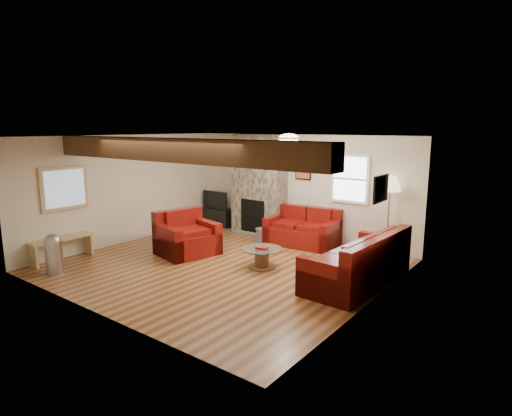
% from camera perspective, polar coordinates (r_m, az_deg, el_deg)
% --- Properties ---
extents(room, '(8.00, 8.00, 8.00)m').
position_cam_1_polar(room, '(8.18, -4.48, 0.67)').
color(room, '#553016').
rests_on(room, ground).
extents(floor, '(6.00, 6.00, 0.00)m').
position_cam_1_polar(floor, '(8.49, -4.36, -7.66)').
color(floor, '#553016').
rests_on(floor, ground).
extents(oak_beam, '(6.00, 0.36, 0.38)m').
position_cam_1_polar(oak_beam, '(7.17, -11.29, 7.61)').
color(oak_beam, '#341C0F').
rests_on(oak_beam, room).
extents(chimney_breast, '(1.40, 0.67, 2.50)m').
position_cam_1_polar(chimney_breast, '(10.72, 0.35, 2.96)').
color(chimney_breast, '#37312A').
rests_on(chimney_breast, floor).
extents(back_window, '(0.90, 0.08, 1.10)m').
position_cam_1_polar(back_window, '(9.67, 12.41, 3.82)').
color(back_window, silver).
rests_on(back_window, room).
extents(hatch_window, '(0.08, 1.00, 0.90)m').
position_cam_1_polar(hatch_window, '(9.54, -24.19, 2.42)').
color(hatch_window, tan).
rests_on(hatch_window, room).
extents(ceiling_dome, '(0.40, 0.40, 0.18)m').
position_cam_1_polar(ceiling_dome, '(8.23, 4.39, 9.07)').
color(ceiling_dome, beige).
rests_on(ceiling_dome, room).
extents(artwork_back, '(0.42, 0.06, 0.52)m').
position_cam_1_polar(artwork_back, '(10.21, 6.30, 5.21)').
color(artwork_back, black).
rests_on(artwork_back, room).
extents(artwork_right, '(0.06, 0.55, 0.42)m').
position_cam_1_polar(artwork_right, '(6.82, 16.23, 2.49)').
color(artwork_right, black).
rests_on(artwork_right, room).
extents(sofa_three, '(1.10, 2.38, 0.90)m').
position_cam_1_polar(sofa_three, '(7.62, 13.37, -6.54)').
color(sofa_three, '#4C0509').
rests_on(sofa_three, floor).
extents(loveseat, '(1.67, 1.06, 0.85)m').
position_cam_1_polar(loveseat, '(9.86, 6.19, -2.51)').
color(loveseat, '#4C0509').
rests_on(loveseat, floor).
extents(armchair_red, '(1.23, 1.34, 0.92)m').
position_cam_1_polar(armchair_red, '(9.19, -9.16, -3.33)').
color(armchair_red, '#4C0509').
rests_on(armchair_red, floor).
extents(coffee_table, '(0.80, 0.80, 0.42)m').
position_cam_1_polar(coffee_table, '(8.29, 0.78, -6.68)').
color(coffee_table, '#432A15').
rests_on(coffee_table, floor).
extents(tv_cabinet, '(0.95, 0.38, 0.48)m').
position_cam_1_polar(tv_cabinet, '(11.83, -5.18, -1.17)').
color(tv_cabinet, black).
rests_on(tv_cabinet, floor).
extents(television, '(0.84, 0.11, 0.48)m').
position_cam_1_polar(television, '(11.74, -5.22, 1.12)').
color(television, black).
rests_on(television, tv_cabinet).
extents(floor_lamp, '(0.43, 0.43, 1.69)m').
position_cam_1_polar(floor_lamp, '(9.17, 17.43, 2.55)').
color(floor_lamp, tan).
rests_on(floor_lamp, floor).
extents(pine_bench, '(0.30, 1.27, 0.48)m').
position_cam_1_polar(pine_bench, '(9.56, -24.38, -5.01)').
color(pine_bench, tan).
rests_on(pine_bench, floor).
extents(pedal_bin, '(0.40, 0.40, 0.77)m').
position_cam_1_polar(pedal_bin, '(8.74, -25.34, -5.53)').
color(pedal_bin, '#9B9BA0').
rests_on(pedal_bin, floor).
extents(coal_bucket, '(0.35, 0.35, 0.33)m').
position_cam_1_polar(coal_bucket, '(10.12, 0.85, -3.60)').
color(coal_bucket, slate).
rests_on(coal_bucket, floor).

